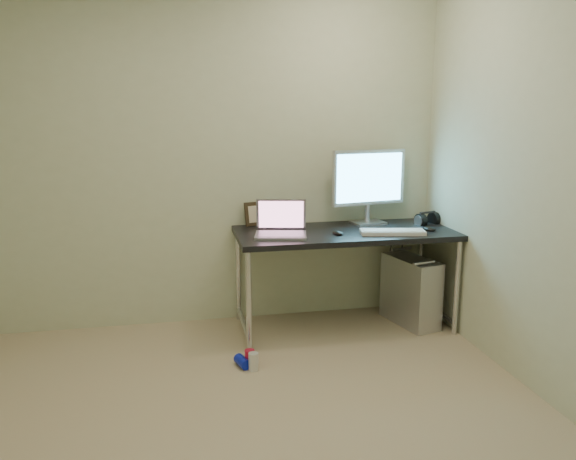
# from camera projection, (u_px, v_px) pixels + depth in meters

# --- Properties ---
(floor) EXTENTS (3.50, 3.50, 0.00)m
(floor) POSITION_uv_depth(u_px,v_px,m) (242.00, 445.00, 2.78)
(floor) COLOR tan
(floor) RESTS_ON ground
(wall_back) EXTENTS (3.50, 0.02, 2.50)m
(wall_back) POSITION_uv_depth(u_px,v_px,m) (211.00, 161.00, 4.19)
(wall_back) COLOR beige
(wall_back) RESTS_ON ground
(desk) EXTENTS (1.60, 0.70, 0.75)m
(desk) POSITION_uv_depth(u_px,v_px,m) (345.00, 241.00, 4.16)
(desk) COLOR black
(desk) RESTS_ON ground
(tower_computer) EXTENTS (0.33, 0.54, 0.55)m
(tower_computer) POSITION_uv_depth(u_px,v_px,m) (411.00, 291.00, 4.32)
(tower_computer) COLOR silver
(tower_computer) RESTS_ON ground
(cable_a) EXTENTS (0.01, 0.16, 0.69)m
(cable_a) POSITION_uv_depth(u_px,v_px,m) (389.00, 262.00, 4.60)
(cable_a) COLOR black
(cable_a) RESTS_ON ground
(cable_b) EXTENTS (0.02, 0.11, 0.71)m
(cable_b) POSITION_uv_depth(u_px,v_px,m) (400.00, 265.00, 4.60)
(cable_b) COLOR black
(cable_b) RESTS_ON ground
(can_red) EXTENTS (0.08, 0.08, 0.12)m
(can_red) POSITION_uv_depth(u_px,v_px,m) (250.00, 358.00, 3.61)
(can_red) COLOR #BA1231
(can_red) RESTS_ON ground
(can_white) EXTENTS (0.08, 0.08, 0.12)m
(can_white) POSITION_uv_depth(u_px,v_px,m) (253.00, 362.00, 3.56)
(can_white) COLOR silver
(can_white) RESTS_ON ground
(can_blue) EXTENTS (0.10, 0.14, 0.07)m
(can_blue) POSITION_uv_depth(u_px,v_px,m) (242.00, 362.00, 3.62)
(can_blue) COLOR #0C1BBD
(can_blue) RESTS_ON ground
(laptop) EXTENTS (0.41, 0.36, 0.25)m
(laptop) POSITION_uv_depth(u_px,v_px,m) (281.00, 227.00, 3.99)
(laptop) COLOR silver
(laptop) RESTS_ON desk
(monitor) EXTENTS (0.61, 0.22, 0.58)m
(monitor) POSITION_uv_depth(u_px,v_px,m) (369.00, 181.00, 4.33)
(monitor) COLOR silver
(monitor) RESTS_ON desk
(keyboard) EXTENTS (0.48, 0.24, 0.03)m
(keyboard) POSITION_uv_depth(u_px,v_px,m) (392.00, 232.00, 4.03)
(keyboard) COLOR silver
(keyboard) RESTS_ON desk
(mouse_right) EXTENTS (0.10, 0.12, 0.04)m
(mouse_right) POSITION_uv_depth(u_px,v_px,m) (429.00, 228.00, 4.14)
(mouse_right) COLOR black
(mouse_right) RESTS_ON desk
(mouse_left) EXTENTS (0.08, 0.11, 0.03)m
(mouse_left) POSITION_uv_depth(u_px,v_px,m) (338.00, 232.00, 4.01)
(mouse_left) COLOR black
(mouse_left) RESTS_ON desk
(headphones) EXTENTS (0.21, 0.12, 0.12)m
(headphones) POSITION_uv_depth(u_px,v_px,m) (427.00, 220.00, 4.38)
(headphones) COLOR black
(headphones) RESTS_ON desk
(picture_frame) EXTENTS (0.24, 0.12, 0.18)m
(picture_frame) POSITION_uv_depth(u_px,v_px,m) (259.00, 213.00, 4.32)
(picture_frame) COLOR black
(picture_frame) RESTS_ON desk
(webcam) EXTENTS (0.05, 0.03, 0.13)m
(webcam) POSITION_uv_depth(u_px,v_px,m) (279.00, 214.00, 4.26)
(webcam) COLOR silver
(webcam) RESTS_ON desk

